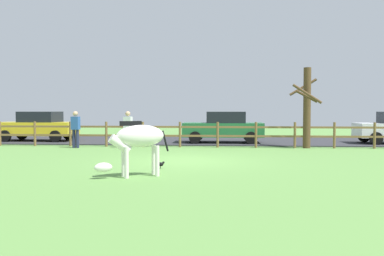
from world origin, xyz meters
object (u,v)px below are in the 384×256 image
at_px(visitor_left_of_tree, 128,128).
at_px(crow_on_grass, 161,164).
at_px(visitor_right_of_tree, 76,128).
at_px(parked_car_yellow, 38,126).
at_px(parked_car_green, 224,127).
at_px(zebra, 137,140).
at_px(bare_tree, 307,106).

bearing_deg(visitor_left_of_tree, crow_on_grass, -68.26).
distance_m(visitor_left_of_tree, visitor_right_of_tree, 2.33).
relative_size(parked_car_yellow, parked_car_green, 1.00).
distance_m(parked_car_green, visitor_left_of_tree, 5.05).
height_order(crow_on_grass, visitor_right_of_tree, visitor_right_of_tree).
distance_m(parked_car_green, visitor_right_of_tree, 7.20).
distance_m(zebra, parked_car_green, 10.71).
xyz_separation_m(bare_tree, parked_car_yellow, (-13.55, 2.55, -1.02)).
relative_size(crow_on_grass, visitor_right_of_tree, 0.13).
distance_m(zebra, crow_on_grass, 1.73).
xyz_separation_m(crow_on_grass, parked_car_green, (1.75, 9.00, 0.72)).
bearing_deg(bare_tree, visitor_right_of_tree, -175.66).
bearing_deg(zebra, crow_on_grass, 76.50).
relative_size(parked_car_green, visitor_right_of_tree, 2.45).
distance_m(parked_car_yellow, visitor_left_of_tree, 6.43).
xyz_separation_m(parked_car_green, visitor_left_of_tree, (-4.25, -2.74, 0.06)).
distance_m(zebra, parked_car_yellow, 13.36).
xyz_separation_m(parked_car_yellow, visitor_right_of_tree, (3.30, -3.33, 0.06)).
xyz_separation_m(bare_tree, visitor_left_of_tree, (-7.93, -0.56, -0.96)).
bearing_deg(crow_on_grass, parked_car_green, 79.02).
xyz_separation_m(zebra, parked_car_yellow, (-7.76, 10.87, -0.08)).
relative_size(bare_tree, zebra, 2.03).
bearing_deg(zebra, bare_tree, 55.17).
height_order(bare_tree, parked_car_green, bare_tree).
bearing_deg(zebra, parked_car_yellow, 125.54).
distance_m(crow_on_grass, parked_car_yellow, 12.43).
xyz_separation_m(crow_on_grass, visitor_right_of_tree, (-4.82, 6.05, 0.78)).
bearing_deg(parked_car_yellow, visitor_right_of_tree, -45.24).
bearing_deg(visitor_right_of_tree, parked_car_yellow, 134.76).
distance_m(bare_tree, parked_car_green, 4.40).
relative_size(parked_car_green, visitor_left_of_tree, 2.45).
bearing_deg(visitor_left_of_tree, visitor_right_of_tree, -174.59).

